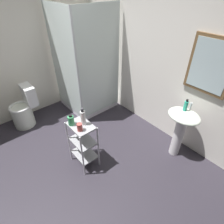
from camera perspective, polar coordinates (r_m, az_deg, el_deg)
The scene contains 12 objects.
ground_plane at distance 2.89m, azimuth -13.95°, elevation -18.10°, with size 4.20×4.20×0.02m, color #2C2831.
wall_back at distance 3.08m, azimuth 14.58°, elevation 15.58°, with size 4.20×0.14×2.50m.
wall_left at distance 3.69m, azimuth -31.54°, elevation 14.90°, with size 0.10×4.20×2.50m, color white.
shower_stall at distance 3.80m, azimuth -7.98°, elevation 7.26°, with size 0.92×0.92×2.00m.
pedestal_sink at distance 2.82m, azimuth 20.77°, elevation -3.81°, with size 0.46×0.37×0.81m.
sink_faucet at distance 2.76m, azimuth 23.31°, elevation 1.75°, with size 0.03×0.03×0.10m, color silver.
toilet at distance 3.75m, azimuth -25.66°, elevation 0.52°, with size 0.37×0.49×0.76m.
storage_cart at distance 2.63m, azimuth -9.03°, elevation -9.09°, with size 0.38×0.28×0.74m.
hand_soap_bottle at distance 2.68m, azimuth 21.95°, elevation 1.85°, with size 0.05×0.05×0.18m.
lotion_bottle_white at distance 2.37m, azimuth -9.00°, elevation -1.69°, with size 0.07×0.07×0.25m.
body_wash_bottle_green at distance 2.42m, azimuth -12.64°, elevation -2.53°, with size 0.08×0.08×0.16m.
rinse_cup at distance 2.32m, azimuth -10.02°, elevation -4.65°, with size 0.07×0.07×0.10m, color #B24742.
Camera 1 is at (1.65, -0.54, 2.30)m, focal length 29.38 mm.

